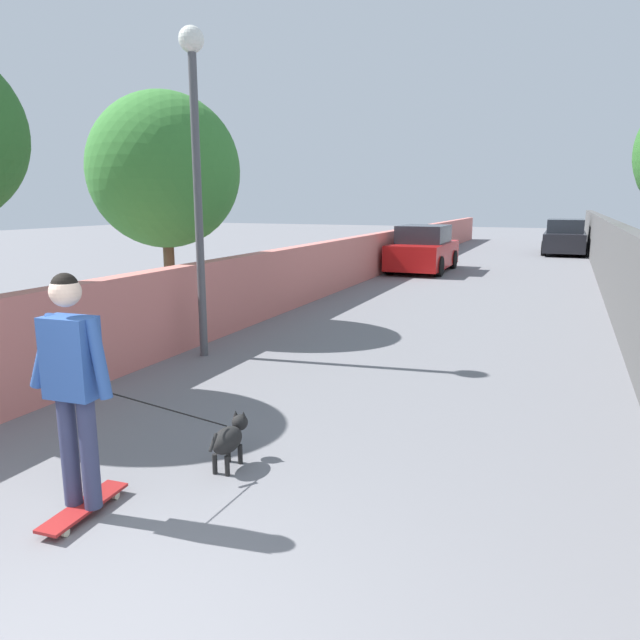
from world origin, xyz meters
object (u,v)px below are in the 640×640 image
Objects in this scene: skateboard at (84,507)px; dog at (229,438)px; lamp_post at (195,140)px; tree_left_distant at (164,171)px; person_skateboarder at (72,373)px; car_near at (423,250)px; car_far at (565,238)px.

dog is (1.13, -0.58, 0.21)m from skateboard.
lamp_post reaches higher than dog.
tree_left_distant is at bearing 41.14° from dog.
tree_left_distant is 7.12m from person_skateboarder.
lamp_post is 4.93m from dog.
lamp_post reaches higher than tree_left_distant.
car_near is 10.05m from car_far.
car_far is at bearing -25.69° from car_near.
tree_left_distant reaches higher than skateboard.
tree_left_distant is at bearing 31.28° from skateboard.
skateboard is at bearing 152.90° from dog.
skateboard is at bearing 90.00° from person_skateboarder.
person_skateboarder is at bearing -148.72° from tree_left_distant.
tree_left_distant is 11.10m from car_near.
person_skateboarder is (-4.31, -1.81, -2.07)m from lamp_post.
car_near reaches higher than dog.
car_far reaches higher than dog.
car_near is at bearing 6.62° from dog.
car_far is at bearing -18.88° from tree_left_distant.
person_skateboarder is 0.40× the size of car_far.
lamp_post is 12.48m from car_near.
person_skateboarder reaches higher than car_far.
person_skateboarder is (-5.90, -3.59, -1.75)m from tree_left_distant.
lamp_post is (-1.59, -1.78, 0.32)m from tree_left_distant.
car_far is (9.05, -4.36, 0.00)m from car_near.
lamp_post reaches higher than person_skateboarder.
person_skateboarder is 0.45× the size of car_near.
person_skateboarder is at bearing -175.82° from car_near.
person_skateboarder is at bearing -90.00° from skateboard.
tree_left_distant is 2.96× the size of dog.
dog is (-4.77, -4.17, -2.59)m from tree_left_distant.
dog is at bearing -143.08° from lamp_post.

